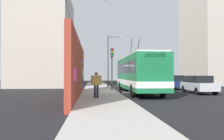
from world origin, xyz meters
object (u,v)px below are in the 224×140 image
Objects in this scene: parked_car_silver at (198,84)px; street_lamp at (110,57)px; parked_car_navy at (173,82)px; pedestrian_near_wall at (96,83)px; city_bus at (138,73)px; traffic_light at (112,62)px.

parked_car_silver is 10.99m from street_lamp.
parked_car_navy is 2.82× the size of pedestrian_near_wall.
street_lamp is (12.09, -1.81, 2.57)m from pedestrian_near_wall.
city_bus is 5.38m from parked_car_silver.
street_lamp is at bearing -1.38° from traffic_light.
pedestrian_near_wall is at bearing 171.49° from street_lamp.
city_bus is 7.36m from street_lamp.
parked_car_navy is at bearing -67.65° from traffic_light.
traffic_light is at bearing 65.59° from parked_car_silver.
pedestrian_near_wall reaches higher than parked_car_navy.
pedestrian_near_wall is 0.28× the size of street_lamp.
street_lamp is (4.40, -0.11, 0.76)m from traffic_light.
parked_car_navy is 1.14× the size of traffic_light.
parked_car_navy is at bearing -43.72° from city_bus.
city_bus is 2.36× the size of parked_car_navy.
street_lamp is (7.74, 7.24, 2.89)m from parked_car_silver.
street_lamp reaches higher than city_bus.
pedestrian_near_wall is (-5.27, 3.85, -0.69)m from city_bus.
parked_car_silver is at bearing -114.41° from traffic_light.
parked_car_silver is 8.35m from traffic_light.
traffic_light reaches higher than parked_car_silver.
pedestrian_near_wall is at bearing 139.79° from parked_car_navy.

